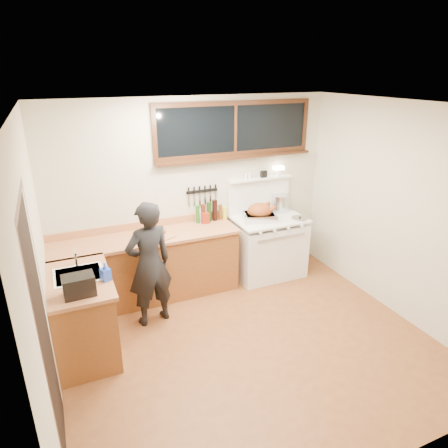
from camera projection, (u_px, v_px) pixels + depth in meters
name	position (u px, v px, depth m)	size (l,w,h in m)	color
ground_plane	(250.00, 344.00, 4.54)	(4.00, 3.50, 0.02)	brown
room_shell	(254.00, 206.00, 3.94)	(4.10, 3.60, 2.65)	beige
counter_back	(148.00, 267.00, 5.31)	(2.44, 0.64, 1.00)	brown
counter_left	(83.00, 315.00, 4.27)	(0.64, 1.09, 0.90)	brown
sink_unit	(79.00, 279.00, 4.20)	(0.50, 0.45, 0.37)	white
vintage_stove	(267.00, 245.00, 5.94)	(1.02, 0.74, 1.57)	white
back_window	(235.00, 135.00, 5.48)	(2.32, 0.13, 0.77)	black
left_doorway	(46.00, 336.00, 2.93)	(0.02, 1.04, 2.17)	black
knife_strip	(202.00, 192.00, 5.57)	(0.46, 0.03, 0.28)	black
man	(149.00, 264.00, 4.68)	(0.63, 0.48, 1.55)	black
soap_bottle	(105.00, 272.00, 4.04)	(0.12, 0.12, 0.20)	blue
toaster	(79.00, 285.00, 3.78)	(0.30, 0.21, 0.20)	black
cutting_board	(155.00, 235.00, 5.05)	(0.53, 0.48, 0.15)	#AF6E45
roast_turkey	(260.00, 213.00, 5.66)	(0.53, 0.46, 0.25)	silver
stockpot	(280.00, 203.00, 6.02)	(0.35, 0.35, 0.25)	silver
saucepan	(265.00, 210.00, 5.93)	(0.20, 0.29, 0.12)	silver
pot_lid	(300.00, 218.00, 5.73)	(0.30, 0.30, 0.04)	silver
coffee_tin	(205.00, 218.00, 5.56)	(0.11, 0.09, 0.15)	maroon
pitcher	(199.00, 215.00, 5.61)	(0.11, 0.11, 0.19)	white
bottle_cluster	(211.00, 212.00, 5.62)	(0.47, 0.07, 0.30)	black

